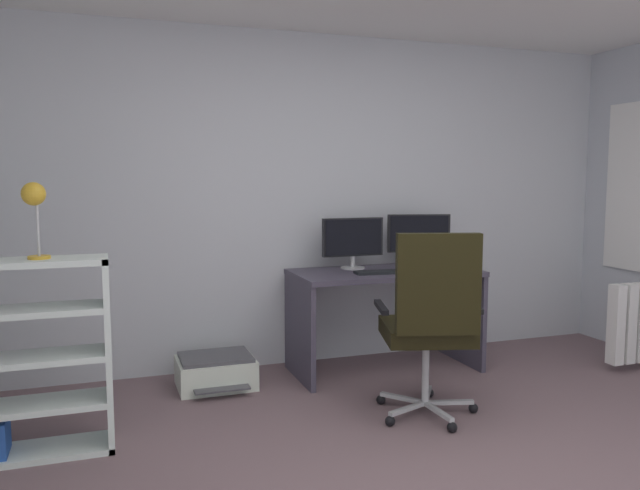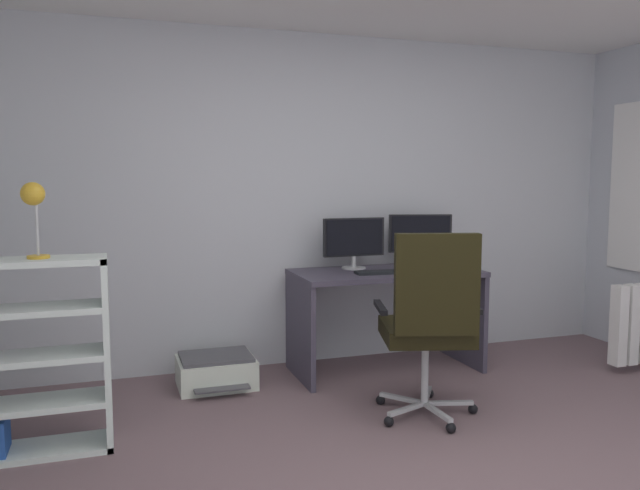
{
  "view_description": "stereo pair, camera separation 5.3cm",
  "coord_description": "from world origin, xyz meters",
  "px_view_note": "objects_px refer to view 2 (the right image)",
  "views": [
    {
      "loc": [
        -1.52,
        -2.16,
        1.43
      ],
      "look_at": [
        -0.17,
        1.71,
        0.99
      ],
      "focal_mm": 35.28,
      "sensor_mm": 36.0,
      "label": 1
    },
    {
      "loc": [
        -1.47,
        -2.18,
        1.43
      ],
      "look_at": [
        -0.17,
        1.71,
        0.99
      ],
      "focal_mm": 35.28,
      "sensor_mm": 36.0,
      "label": 2
    }
  ],
  "objects_px": {
    "office_chair": "(430,318)",
    "keyboard": "(379,272)",
    "desk": "(386,298)",
    "desk_lamp": "(33,201)",
    "computer_mouse": "(411,270)",
    "monitor_secondary": "(420,236)",
    "printer": "(216,371)",
    "monitor_main": "(354,239)"
  },
  "relations": [
    {
      "from": "office_chair",
      "to": "keyboard",
      "type": "bearing_deg",
      "value": 85.86
    },
    {
      "from": "desk",
      "to": "desk_lamp",
      "type": "bearing_deg",
      "value": -162.28
    },
    {
      "from": "computer_mouse",
      "to": "desk_lamp",
      "type": "bearing_deg",
      "value": -164.81
    },
    {
      "from": "monitor_secondary",
      "to": "office_chair",
      "type": "height_order",
      "value": "monitor_secondary"
    },
    {
      "from": "desk",
      "to": "printer",
      "type": "xyz_separation_m",
      "value": [
        -1.26,
        0.03,
        -0.44
      ]
    },
    {
      "from": "keyboard",
      "to": "computer_mouse",
      "type": "xyz_separation_m",
      "value": [
        0.24,
        -0.02,
        0.01
      ]
    },
    {
      "from": "computer_mouse",
      "to": "office_chair",
      "type": "distance_m",
      "value": 0.91
    },
    {
      "from": "desk_lamp",
      "to": "printer",
      "type": "bearing_deg",
      "value": 36.67
    },
    {
      "from": "desk",
      "to": "monitor_secondary",
      "type": "xyz_separation_m",
      "value": [
        0.36,
        0.17,
        0.44
      ]
    },
    {
      "from": "desk",
      "to": "office_chair",
      "type": "relative_size",
      "value": 1.2
    },
    {
      "from": "computer_mouse",
      "to": "office_chair",
      "type": "height_order",
      "value": "office_chair"
    },
    {
      "from": "desk",
      "to": "computer_mouse",
      "type": "distance_m",
      "value": 0.3
    },
    {
      "from": "computer_mouse",
      "to": "desk_lamp",
      "type": "height_order",
      "value": "desk_lamp"
    },
    {
      "from": "keyboard",
      "to": "office_chair",
      "type": "distance_m",
      "value": 0.88
    },
    {
      "from": "monitor_secondary",
      "to": "office_chair",
      "type": "bearing_deg",
      "value": -114.79
    },
    {
      "from": "office_chair",
      "to": "desk_lamp",
      "type": "relative_size",
      "value": 2.92
    },
    {
      "from": "monitor_secondary",
      "to": "computer_mouse",
      "type": "relative_size",
      "value": 4.84
    },
    {
      "from": "monitor_secondary",
      "to": "desk_lamp",
      "type": "bearing_deg",
      "value": -161.31
    },
    {
      "from": "desk",
      "to": "keyboard",
      "type": "bearing_deg",
      "value": -130.85
    },
    {
      "from": "computer_mouse",
      "to": "office_chair",
      "type": "relative_size",
      "value": 0.09
    },
    {
      "from": "desk",
      "to": "computer_mouse",
      "type": "xyz_separation_m",
      "value": [
        0.13,
        -0.15,
        0.22
      ]
    },
    {
      "from": "desk",
      "to": "keyboard",
      "type": "distance_m",
      "value": 0.27
    },
    {
      "from": "printer",
      "to": "keyboard",
      "type": "bearing_deg",
      "value": -7.84
    },
    {
      "from": "computer_mouse",
      "to": "desk_lamp",
      "type": "xyz_separation_m",
      "value": [
        -2.41,
        -0.58,
        0.55
      ]
    },
    {
      "from": "desk_lamp",
      "to": "printer",
      "type": "distance_m",
      "value": 1.75
    },
    {
      "from": "computer_mouse",
      "to": "desk",
      "type": "bearing_deg",
      "value": 132.45
    },
    {
      "from": "monitor_main",
      "to": "desk_lamp",
      "type": "bearing_deg",
      "value": -156.83
    },
    {
      "from": "printer",
      "to": "desk_lamp",
      "type": "bearing_deg",
      "value": -143.33
    },
    {
      "from": "keyboard",
      "to": "office_chair",
      "type": "height_order",
      "value": "office_chair"
    },
    {
      "from": "office_chair",
      "to": "printer",
      "type": "relative_size",
      "value": 2.18
    },
    {
      "from": "desk_lamp",
      "to": "printer",
      "type": "xyz_separation_m",
      "value": [
        1.02,
        0.76,
        -1.21
      ]
    },
    {
      "from": "monitor_secondary",
      "to": "desk_lamp",
      "type": "distance_m",
      "value": 2.81
    },
    {
      "from": "computer_mouse",
      "to": "monitor_main",
      "type": "bearing_deg",
      "value": 136.92
    },
    {
      "from": "printer",
      "to": "computer_mouse",
      "type": "bearing_deg",
      "value": -7.52
    },
    {
      "from": "computer_mouse",
      "to": "printer",
      "type": "xyz_separation_m",
      "value": [
        -1.39,
        0.18,
        -0.66
      ]
    },
    {
      "from": "monitor_secondary",
      "to": "printer",
      "type": "bearing_deg",
      "value": -175.29
    },
    {
      "from": "desk",
      "to": "monitor_main",
      "type": "relative_size",
      "value": 2.85
    },
    {
      "from": "office_chair",
      "to": "desk_lamp",
      "type": "distance_m",
      "value": 2.23
    },
    {
      "from": "desk_lamp",
      "to": "printer",
      "type": "height_order",
      "value": "desk_lamp"
    },
    {
      "from": "keyboard",
      "to": "computer_mouse",
      "type": "bearing_deg",
      "value": -1.38
    },
    {
      "from": "monitor_main",
      "to": "printer",
      "type": "bearing_deg",
      "value": -172.88
    },
    {
      "from": "computer_mouse",
      "to": "desk_lamp",
      "type": "relative_size",
      "value": 0.26
    }
  ]
}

